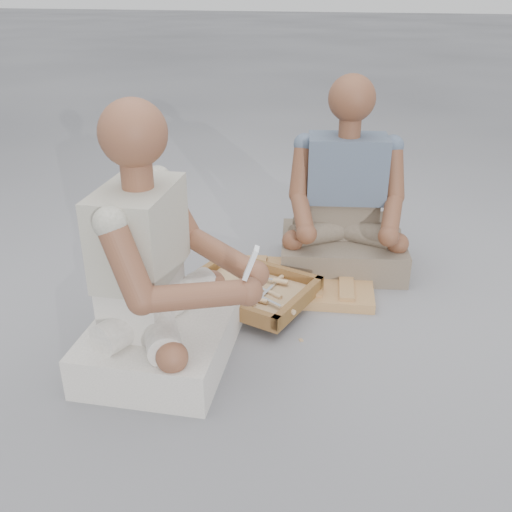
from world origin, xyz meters
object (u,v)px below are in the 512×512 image
(craftsman, at_px, (157,280))
(companion, at_px, (345,207))
(tool_tray, at_px, (249,290))
(carved_panel, at_px, (302,282))

(craftsman, xyz_separation_m, companion, (0.57, 0.98, -0.02))
(tool_tray, xyz_separation_m, craftsman, (-0.21, -0.48, 0.27))
(carved_panel, bearing_deg, craftsman, -120.81)
(carved_panel, relative_size, tool_tray, 1.05)
(craftsman, distance_m, companion, 1.14)
(carved_panel, xyz_separation_m, craftsman, (-0.41, -0.70, 0.31))
(carved_panel, relative_size, craftsman, 0.68)
(companion, bearing_deg, carved_panel, 51.45)
(carved_panel, bearing_deg, tool_tray, -132.41)
(carved_panel, distance_m, tool_tray, 0.30)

